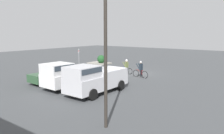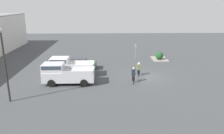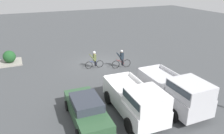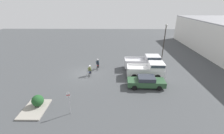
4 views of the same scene
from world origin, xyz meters
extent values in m
plane|color=#424447|center=(0.00, 0.00, 0.00)|extent=(80.00, 80.00, 0.00)
cube|color=silver|center=(-1.84, 8.75, 0.90)|extent=(2.06, 5.45, 1.08)
cube|color=silver|center=(-1.83, 10.39, 1.85)|extent=(1.89, 2.18, 0.82)
cube|color=#333D47|center=(-1.83, 10.39, 2.03)|extent=(1.95, 2.01, 0.36)
cube|color=silver|center=(-2.82, 7.66, 1.56)|extent=(0.09, 3.27, 0.25)
cube|color=silver|center=(-0.86, 7.66, 1.56)|extent=(0.09, 3.27, 0.25)
cube|color=silver|center=(-1.84, 6.07, 1.56)|extent=(2.04, 0.08, 0.25)
cylinder|color=black|center=(-2.86, 10.44, 0.40)|extent=(0.22, 0.80, 0.80)
cylinder|color=black|center=(-0.81, 10.44, 0.40)|extent=(0.22, 0.80, 0.80)
cylinder|color=black|center=(-2.86, 7.06, 0.40)|extent=(0.22, 0.80, 0.80)
cylinder|color=black|center=(-0.82, 7.06, 0.40)|extent=(0.22, 0.80, 0.80)
cube|color=white|center=(0.96, 8.73, 0.87)|extent=(2.19, 5.18, 0.97)
cube|color=white|center=(1.01, 10.27, 1.78)|extent=(1.93, 2.11, 0.85)
cube|color=#333D47|center=(1.01, 10.27, 1.96)|extent=(1.99, 1.94, 0.37)
cube|color=white|center=(-0.04, 7.74, 1.48)|extent=(0.18, 3.07, 0.25)
cube|color=white|center=(1.91, 7.68, 1.48)|extent=(0.18, 3.07, 0.25)
cube|color=white|center=(0.88, 6.22, 1.48)|extent=(2.03, 0.14, 0.25)
cylinder|color=black|center=(0.00, 10.35, 0.43)|extent=(0.25, 0.87, 0.86)
cylinder|color=black|center=(2.03, 10.29, 0.43)|extent=(0.25, 0.87, 0.86)
cylinder|color=black|center=(-0.10, 7.18, 0.43)|extent=(0.25, 0.87, 0.86)
cylinder|color=black|center=(1.93, 7.12, 0.43)|extent=(0.25, 0.87, 0.86)
cube|color=#2D5133|center=(3.76, 8.36, 0.62)|extent=(1.87, 4.72, 0.70)
cube|color=#2D333D|center=(3.76, 8.36, 1.21)|extent=(1.62, 2.15, 0.48)
cylinder|color=black|center=(2.94, 9.88, 0.31)|extent=(0.20, 0.63, 0.63)
cylinder|color=black|center=(4.67, 9.83, 0.31)|extent=(0.20, 0.63, 0.63)
cylinder|color=black|center=(2.85, 6.89, 0.31)|extent=(0.20, 0.63, 0.63)
cylinder|color=black|center=(4.58, 6.84, 0.31)|extent=(0.20, 0.63, 0.63)
torus|color=black|center=(1.20, 0.76, 0.32)|extent=(0.70, 0.11, 0.70)
torus|color=black|center=(0.16, 0.85, 0.32)|extent=(0.70, 0.11, 0.70)
cylinder|color=#233D9E|center=(0.68, 0.81, 0.49)|extent=(0.54, 0.09, 0.37)
cylinder|color=#233D9E|center=(0.68, 0.81, 0.69)|extent=(0.57, 0.09, 0.04)
cylinder|color=#233D9E|center=(0.50, 0.82, 0.49)|extent=(0.04, 0.04, 0.34)
cylinder|color=#233D9E|center=(1.07, 0.77, 0.71)|extent=(0.07, 0.46, 0.02)
cylinder|color=black|center=(0.58, 0.91, 0.45)|extent=(0.13, 0.13, 0.52)
cylinder|color=black|center=(0.57, 0.73, 0.45)|extent=(0.13, 0.13, 0.52)
cube|color=#5B6638|center=(0.63, 0.81, 1.01)|extent=(0.27, 0.38, 0.60)
cylinder|color=#5B6638|center=(0.85, 0.96, 1.01)|extent=(0.52, 0.14, 0.65)
cylinder|color=#5B6638|center=(0.82, 0.62, 1.01)|extent=(0.52, 0.14, 0.65)
sphere|color=tan|center=(0.65, 0.81, 1.43)|extent=(0.24, 0.24, 0.24)
sphere|color=silver|center=(0.65, 0.81, 1.49)|extent=(0.26, 0.26, 0.26)
torus|color=black|center=(-1.10, 1.68, 0.35)|extent=(0.76, 0.12, 0.76)
torus|color=black|center=(-2.19, 1.78, 0.35)|extent=(0.76, 0.12, 0.76)
cylinder|color=maroon|center=(-1.64, 1.73, 0.54)|extent=(0.57, 0.09, 0.40)
cylinder|color=maroon|center=(-1.64, 1.73, 0.75)|extent=(0.61, 0.09, 0.04)
cylinder|color=maroon|center=(-1.84, 1.75, 0.54)|extent=(0.04, 0.04, 0.37)
cylinder|color=maroon|center=(-1.23, 1.69, 0.78)|extent=(0.07, 0.46, 0.02)
cylinder|color=black|center=(-1.75, 1.83, 0.49)|extent=(0.13, 0.13, 0.56)
cylinder|color=black|center=(-1.76, 1.65, 0.49)|extent=(0.13, 0.13, 0.56)
cube|color=#1E2833|center=(-1.70, 1.73, 1.11)|extent=(0.27, 0.38, 0.67)
cylinder|color=#1E2833|center=(-1.46, 1.88, 1.11)|extent=(0.55, 0.14, 0.72)
cylinder|color=#1E2833|center=(-1.50, 1.54, 1.11)|extent=(0.55, 0.14, 0.72)
sphere|color=tan|center=(-1.67, 1.73, 1.55)|extent=(0.20, 0.20, 0.20)
sphere|color=silver|center=(-1.67, 1.73, 1.60)|extent=(0.22, 0.22, 0.22)
cylinder|color=#9E9EA3|center=(8.86, 0.12, 1.23)|extent=(0.06, 0.06, 2.45)
cube|color=white|center=(8.86, 0.12, 2.13)|extent=(0.08, 0.30, 0.45)
cube|color=red|center=(8.86, 0.12, 2.13)|extent=(0.08, 0.30, 0.10)
cylinder|color=#2D2823|center=(-6.25, 13.30, 3.07)|extent=(0.16, 0.16, 6.14)
sphere|color=#B2B2A8|center=(-6.25, 13.30, 6.27)|extent=(0.36, 0.36, 0.36)
cube|color=gray|center=(8.36, -3.63, 0.07)|extent=(3.12, 2.25, 0.15)
sphere|color=#1E4C23|center=(7.85, -3.45, 0.74)|extent=(1.18, 1.18, 1.18)
camera|label=1|loc=(-12.52, 21.22, 4.57)|focal=35.00mm
camera|label=2|loc=(-24.32, 4.81, 8.36)|focal=35.00mm
camera|label=3|loc=(6.69, 18.74, 7.64)|focal=35.00mm
camera|label=4|loc=(20.31, 4.29, 9.99)|focal=24.00mm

